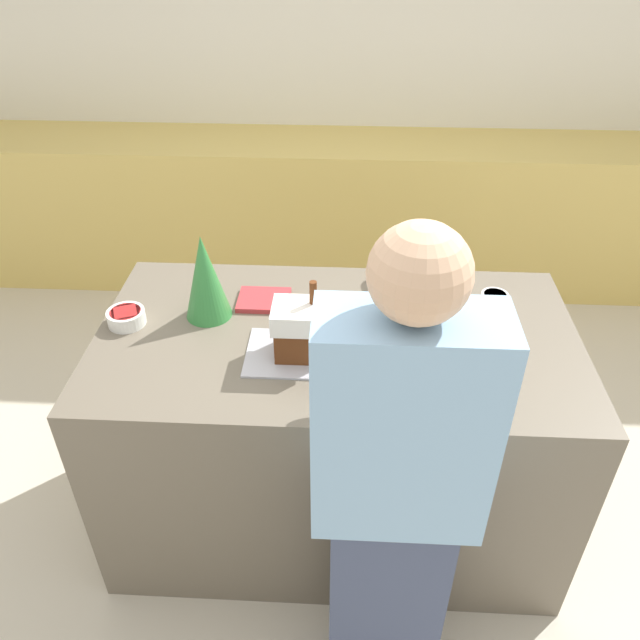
# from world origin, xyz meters

# --- Properties ---
(ground_plane) EXTENTS (12.00, 12.00, 0.00)m
(ground_plane) POSITION_xyz_m (0.00, 0.00, 0.00)
(ground_plane) COLOR beige
(wall_back) EXTENTS (8.00, 0.05, 2.60)m
(wall_back) POSITION_xyz_m (0.00, 2.30, 1.30)
(wall_back) COLOR white
(wall_back) RESTS_ON ground_plane
(back_cabinet_block) EXTENTS (6.00, 0.60, 0.95)m
(back_cabinet_block) POSITION_xyz_m (0.00, 1.98, 0.47)
(back_cabinet_block) COLOR #DBBC60
(back_cabinet_block) RESTS_ON ground_plane
(kitchen_island) EXTENTS (1.72, 0.93, 0.94)m
(kitchen_island) POSITION_xyz_m (0.00, 0.00, 0.47)
(kitchen_island) COLOR #6B6051
(kitchen_island) RESTS_ON ground_plane
(baking_tray) EXTENTS (0.37, 0.27, 0.01)m
(baking_tray) POSITION_xyz_m (-0.12, -0.12, 0.95)
(baking_tray) COLOR #B2B2BC
(baking_tray) RESTS_ON kitchen_island
(gingerbread_house) EXTENTS (0.18, 0.15, 0.27)m
(gingerbread_house) POSITION_xyz_m (-0.12, -0.12, 1.05)
(gingerbread_house) COLOR #5B2D14
(gingerbread_house) RESTS_ON baking_tray
(decorative_tree) EXTENTS (0.17, 0.17, 0.33)m
(decorative_tree) POSITION_xyz_m (-0.48, 0.10, 1.11)
(decorative_tree) COLOR #33843D
(decorative_tree) RESTS_ON kitchen_island
(candy_bowl_far_right) EXTENTS (0.13, 0.13, 0.05)m
(candy_bowl_far_right) POSITION_xyz_m (0.17, 0.14, 0.97)
(candy_bowl_far_right) COLOR white
(candy_bowl_far_right) RESTS_ON kitchen_island
(candy_bowl_far_left) EXTENTS (0.10, 0.10, 0.05)m
(candy_bowl_far_left) POSITION_xyz_m (0.59, 0.22, 0.97)
(candy_bowl_far_left) COLOR silver
(candy_bowl_far_left) RESTS_ON kitchen_island
(candy_bowl_near_tray_right) EXTENTS (0.14, 0.14, 0.05)m
(candy_bowl_near_tray_right) POSITION_xyz_m (-0.76, 0.03, 0.97)
(candy_bowl_near_tray_right) COLOR white
(candy_bowl_near_tray_right) RESTS_ON kitchen_island
(candy_bowl_front_corner) EXTENTS (0.10, 0.10, 0.05)m
(candy_bowl_front_corner) POSITION_xyz_m (0.48, 0.09, 0.97)
(candy_bowl_front_corner) COLOR white
(candy_bowl_front_corner) RESTS_ON kitchen_island
(candy_bowl_behind_tray) EXTENTS (0.13, 0.13, 0.05)m
(candy_bowl_behind_tray) POSITION_xyz_m (0.18, 0.35, 0.97)
(candy_bowl_behind_tray) COLOR white
(candy_bowl_behind_tray) RESTS_ON kitchen_island
(candy_bowl_near_tray_left) EXTENTS (0.11, 0.11, 0.04)m
(candy_bowl_near_tray_left) POSITION_xyz_m (0.35, -0.02, 0.97)
(candy_bowl_near_tray_left) COLOR silver
(candy_bowl_near_tray_left) RESTS_ON kitchen_island
(cookbook) EXTENTS (0.20, 0.16, 0.02)m
(cookbook) POSITION_xyz_m (-0.29, 0.19, 0.95)
(cookbook) COLOR #B23338
(cookbook) RESTS_ON kitchen_island
(mug) EXTENTS (0.10, 0.10, 0.09)m
(mug) POSITION_xyz_m (0.35, 0.13, 0.99)
(mug) COLOR #2D2D33
(mug) RESTS_ON kitchen_island
(person) EXTENTS (0.45, 0.56, 1.71)m
(person) POSITION_xyz_m (0.18, -0.66, 0.88)
(person) COLOR #424C6B
(person) RESTS_ON ground_plane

